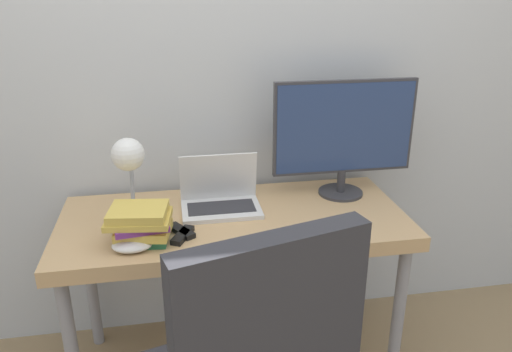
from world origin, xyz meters
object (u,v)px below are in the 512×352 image
object	(u,v)px
desk_lamp	(129,160)
monitor	(344,132)
game_controller	(132,245)
book_stack	(141,224)
laptop	(220,198)

from	to	relation	value
desk_lamp	monitor	bearing A→B (deg)	7.31
desk_lamp	game_controller	distance (m)	0.34
monitor	book_stack	world-z (taller)	monitor
desk_lamp	game_controller	world-z (taller)	desk_lamp
monitor	book_stack	xyz separation A→B (m)	(-0.86, -0.30, -0.21)
book_stack	game_controller	distance (m)	0.08
book_stack	game_controller	bearing A→B (deg)	-120.81
book_stack	desk_lamp	bearing A→B (deg)	101.68
laptop	book_stack	bearing A→B (deg)	-143.37
monitor	game_controller	size ratio (longest dim) A/B	4.32
laptop	monitor	distance (m)	0.60
laptop	monitor	size ratio (longest dim) A/B	0.52
desk_lamp	book_stack	distance (m)	0.26
laptop	game_controller	size ratio (longest dim) A/B	2.25
laptop	monitor	world-z (taller)	monitor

